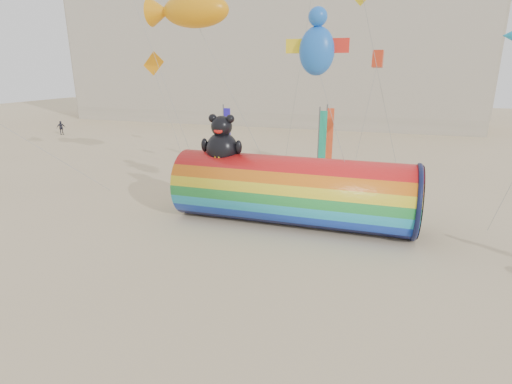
% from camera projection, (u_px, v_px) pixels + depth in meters
% --- Properties ---
extents(ground, '(160.00, 160.00, 0.00)m').
position_uv_depth(ground, '(236.00, 250.00, 18.38)').
color(ground, '#CCB58C').
rests_on(ground, ground).
extents(hotel_building, '(60.40, 15.40, 20.60)m').
position_uv_depth(hotel_building, '(267.00, 52.00, 60.58)').
color(hotel_building, '#B7AD99').
rests_on(hotel_building, ground).
extents(windsock_assembly, '(12.51, 3.81, 5.77)m').
position_uv_depth(windsock_assembly, '(292.00, 189.00, 21.02)').
color(windsock_assembly, red).
rests_on(windsock_assembly, ground).
extents(festival_banners, '(8.69, 2.67, 5.20)m').
position_uv_depth(festival_banners, '(292.00, 137.00, 32.32)').
color(festival_banners, '#59595E').
rests_on(festival_banners, ground).
extents(flying_kites, '(28.94, 13.86, 8.38)m').
position_uv_depth(flying_kites, '(247.00, 11.00, 21.75)').
color(flying_kites, blue).
rests_on(flying_kites, ground).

